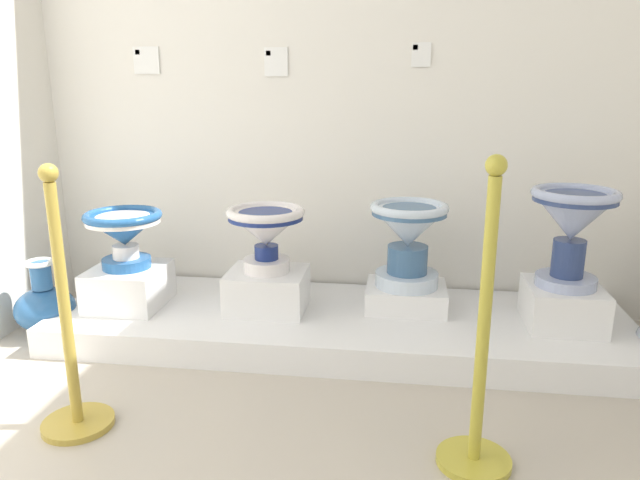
# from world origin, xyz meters

# --- Properties ---
(display_platform) EXTENTS (2.73, 0.82, 0.14)m
(display_platform) POSITION_xyz_m (1.63, 2.26, 0.07)
(display_platform) COLOR white
(display_platform) RESTS_ON ground_plane
(plinth_block_rightmost) EXTENTS (0.34, 0.36, 0.19)m
(plinth_block_rightmost) POSITION_xyz_m (0.59, 2.21, 0.23)
(plinth_block_rightmost) COLOR white
(plinth_block_rightmost) RESTS_ON display_platform
(antique_toilet_rightmost) EXTENTS (0.37, 0.37, 0.28)m
(antique_toilet_rightmost) POSITION_xyz_m (0.59, 2.21, 0.52)
(antique_toilet_rightmost) COLOR #235794
(antique_toilet_rightmost) RESTS_ON plinth_block_rightmost
(plinth_block_pale_glazed) EXTENTS (0.37, 0.32, 0.19)m
(plinth_block_pale_glazed) POSITION_xyz_m (1.28, 2.25, 0.23)
(plinth_block_pale_glazed) COLOR white
(plinth_block_pale_glazed) RESTS_ON display_platform
(antique_toilet_pale_glazed) EXTENTS (0.37, 0.37, 0.31)m
(antique_toilet_pale_glazed) POSITION_xyz_m (1.28, 2.25, 0.54)
(antique_toilet_pale_glazed) COLOR white
(antique_toilet_pale_glazed) RESTS_ON plinth_block_pale_glazed
(plinth_block_tall_cobalt) EXTENTS (0.38, 0.31, 0.12)m
(plinth_block_tall_cobalt) POSITION_xyz_m (1.94, 2.36, 0.19)
(plinth_block_tall_cobalt) COLOR white
(plinth_block_tall_cobalt) RESTS_ON display_platform
(antique_toilet_tall_cobalt) EXTENTS (0.37, 0.37, 0.41)m
(antique_toilet_tall_cobalt) POSITION_xyz_m (1.94, 2.36, 0.51)
(antique_toilet_tall_cobalt) COLOR silver
(antique_toilet_tall_cobalt) RESTS_ON plinth_block_tall_cobalt
(plinth_block_broad_patterned) EXTENTS (0.33, 0.34, 0.19)m
(plinth_block_broad_patterned) POSITION_xyz_m (2.64, 2.24, 0.23)
(plinth_block_broad_patterned) COLOR white
(plinth_block_broad_patterned) RESTS_ON display_platform
(antique_toilet_broad_patterned) EXTENTS (0.37, 0.37, 0.44)m
(antique_toilet_broad_patterned) POSITION_xyz_m (2.64, 2.24, 0.63)
(antique_toilet_broad_patterned) COLOR #A0ADD0
(antique_toilet_broad_patterned) RESTS_ON plinth_block_broad_patterned
(info_placard_first) EXTENTS (0.14, 0.01, 0.14)m
(info_placard_first) POSITION_xyz_m (0.56, 2.68, 1.32)
(info_placard_first) COLOR white
(info_placard_second) EXTENTS (0.12, 0.01, 0.14)m
(info_placard_second) POSITION_xyz_m (1.25, 2.68, 1.31)
(info_placard_second) COLOR white
(info_placard_third) EXTENTS (0.09, 0.01, 0.12)m
(info_placard_third) POSITION_xyz_m (1.97, 2.68, 1.34)
(info_placard_third) COLOR white
(decorative_vase_companion) EXTENTS (0.29, 0.29, 0.38)m
(decorative_vase_companion) POSITION_xyz_m (0.20, 2.10, 0.15)
(decorative_vase_companion) COLOR white
(decorative_vase_companion) RESTS_ON ground_plane
(stanchion_post_near_left) EXTENTS (0.25, 0.25, 0.96)m
(stanchion_post_near_left) POSITION_xyz_m (0.77, 1.37, 0.28)
(stanchion_post_near_left) COLOR gold
(stanchion_post_near_left) RESTS_ON ground_plane
(stanchion_post_near_right) EXTENTS (0.24, 0.24, 1.01)m
(stanchion_post_near_right) POSITION_xyz_m (2.17, 1.34, 0.31)
(stanchion_post_near_right) COLOR gold
(stanchion_post_near_right) RESTS_ON ground_plane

